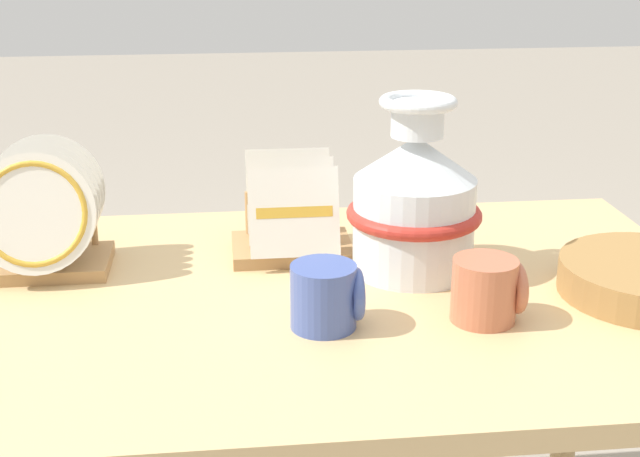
{
  "coord_description": "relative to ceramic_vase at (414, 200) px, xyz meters",
  "views": [
    {
      "loc": [
        -0.15,
        -1.31,
        1.23
      ],
      "look_at": [
        0.0,
        0.0,
        0.76
      ],
      "focal_mm": 50.0,
      "sensor_mm": 36.0,
      "label": 1
    }
  ],
  "objects": [
    {
      "name": "mug_terracotta_glaze",
      "position": [
        0.07,
        -0.21,
        -0.08
      ],
      "size": [
        0.11,
        0.1,
        0.1
      ],
      "color": "#B76647",
      "rests_on": "display_table"
    },
    {
      "name": "dish_rack_round_plates",
      "position": [
        -0.62,
        0.06,
        -0.04
      ],
      "size": [
        0.21,
        0.19,
        0.22
      ],
      "color": "tan",
      "rests_on": "display_table"
    },
    {
      "name": "dish_rack_square_plates",
      "position": [
        -0.2,
        0.1,
        -0.08
      ],
      "size": [
        0.21,
        0.18,
        0.17
      ],
      "color": "tan",
      "rests_on": "display_table"
    },
    {
      "name": "display_table",
      "position": [
        -0.17,
        -0.08,
        -0.2
      ],
      "size": [
        1.32,
        0.86,
        0.65
      ],
      "color": "tan",
      "rests_on": "ground_plane"
    },
    {
      "name": "ceramic_vase",
      "position": [
        0.0,
        0.0,
        0.0
      ],
      "size": [
        0.23,
        0.23,
        0.3
      ],
      "color": "silver",
      "rests_on": "display_table"
    },
    {
      "name": "mug_cobalt_glaze",
      "position": [
        -0.17,
        -0.2,
        -0.08
      ],
      "size": [
        0.11,
        0.1,
        0.1
      ],
      "color": "#42569E",
      "rests_on": "display_table"
    }
  ]
}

